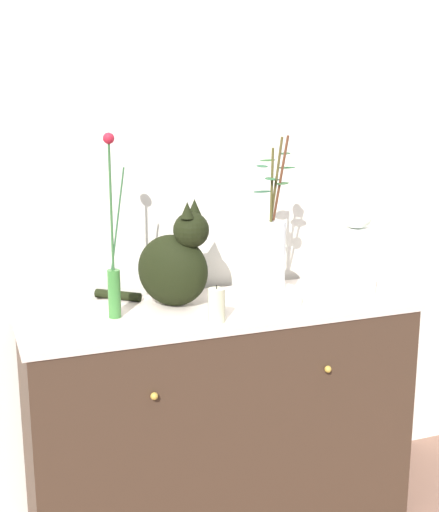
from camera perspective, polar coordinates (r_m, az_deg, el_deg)
The scene contains 8 objects.
wall_back at distance 2.61m, azimuth -2.36°, elevation 7.43°, with size 4.40×0.08×2.60m, color silver.
sideboard at distance 2.58m, azimuth 0.00°, elevation -13.08°, with size 1.37×0.48×0.84m.
cat_sitting at distance 2.39m, azimuth -3.66°, elevation -0.62°, with size 0.39×0.34×0.37m.
vase_slim_green at distance 2.29m, azimuth -8.67°, elevation -0.84°, with size 0.07×0.04×0.60m.
bowl_porcelain at distance 2.44m, azimuth 4.47°, elevation -3.38°, with size 0.19×0.19×0.05m, color white.
vase_glass_clear at distance 2.40m, azimuth 4.53°, elevation 0.84°, with size 0.17×0.12×0.53m.
jar_lidded_porcelain at distance 2.51m, azimuth 11.05°, elevation -0.11°, with size 0.11×0.11×0.34m.
candle_pillar at distance 2.25m, azimuth -0.25°, elevation -4.06°, with size 0.06×0.06×0.12m.
Camera 1 is at (-0.81, -2.16, 1.57)m, focal length 48.90 mm.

